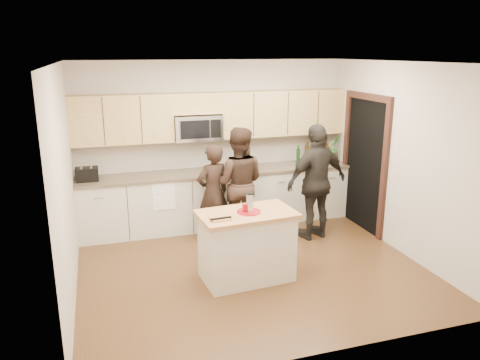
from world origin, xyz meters
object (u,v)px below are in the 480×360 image
object	(u,v)px
woman_left	(213,193)
woman_right	(317,182)
island	(247,245)
toaster	(87,174)
woman_center	(238,183)

from	to	relation	value
woman_left	woman_right	size ratio (longest dim) A/B	0.83
island	toaster	xyz separation A→B (m)	(-1.90, 1.97, 0.59)
woman_center	island	bearing A→B (deg)	97.95
island	woman_right	bearing A→B (deg)	29.99
woman_left	woman_center	xyz separation A→B (m)	(0.41, 0.02, 0.12)
toaster	woman_center	distance (m)	2.29
toaster	woman_left	xyz separation A→B (m)	(1.81, -0.56, -0.29)
island	woman_right	world-z (taller)	woman_right
island	woman_right	xyz separation A→B (m)	(1.45, 1.01, 0.44)
toaster	island	bearing A→B (deg)	-46.01
woman_center	woman_right	xyz separation A→B (m)	(1.13, -0.42, 0.03)
woman_left	woman_right	xyz separation A→B (m)	(1.54, -0.40, 0.15)
woman_center	woman_right	size ratio (longest dim) A/B	0.97
toaster	woman_left	world-z (taller)	woman_left
woman_right	woman_center	bearing A→B (deg)	-31.68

